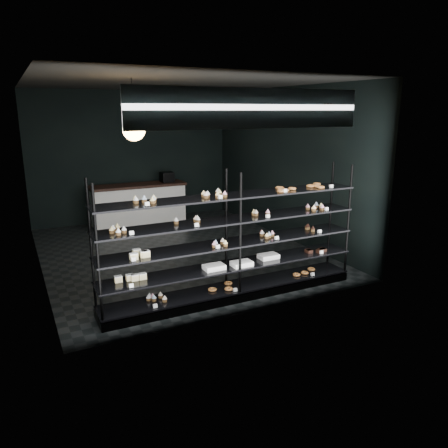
% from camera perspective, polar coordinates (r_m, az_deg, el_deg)
% --- Properties ---
extents(room, '(5.01, 6.01, 3.20)m').
position_cam_1_polar(room, '(8.42, -6.54, 6.87)').
color(room, black).
rests_on(room, ground).
extents(display_shelf, '(4.00, 0.50, 1.91)m').
position_cam_1_polar(display_shelf, '(6.43, 0.95, -4.39)').
color(display_shelf, black).
rests_on(display_shelf, room).
extents(signage, '(3.30, 0.05, 0.50)m').
position_cam_1_polar(signage, '(5.68, 3.68, 14.84)').
color(signage, '#0F0C40').
rests_on(signage, room).
extents(pendant_lamp, '(0.33, 0.33, 0.90)m').
position_cam_1_polar(pendant_lamp, '(6.72, -11.69, 12.00)').
color(pendant_lamp, black).
rests_on(pendant_lamp, room).
extents(service_counter, '(2.32, 0.65, 1.23)m').
position_cam_1_polar(service_counter, '(10.95, -11.03, 2.67)').
color(service_counter, white).
rests_on(service_counter, room).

